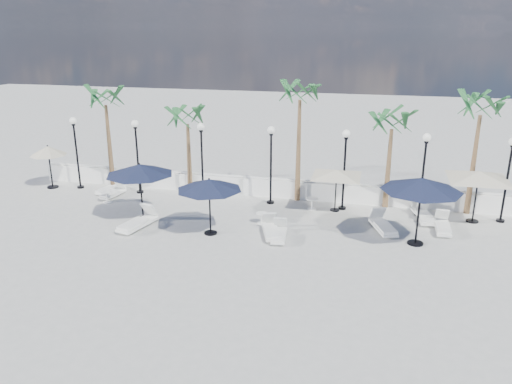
% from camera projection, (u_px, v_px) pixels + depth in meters
% --- Properties ---
extents(ground, '(100.00, 100.00, 0.00)m').
position_uv_depth(ground, '(234.00, 260.00, 18.62)').
color(ground, '#A4A49F').
rests_on(ground, ground).
extents(balustrade, '(26.00, 0.30, 1.01)m').
position_uv_depth(balustrade, '(275.00, 188.00, 25.40)').
color(balustrade, white).
rests_on(balustrade, ground).
extents(lamppost_0, '(0.36, 0.36, 3.84)m').
position_uv_depth(lamppost_0, '(76.00, 143.00, 26.17)').
color(lamppost_0, black).
rests_on(lamppost_0, ground).
extents(lamppost_1, '(0.36, 0.36, 3.84)m').
position_uv_depth(lamppost_1, '(137.00, 146.00, 25.39)').
color(lamppost_1, black).
rests_on(lamppost_1, ground).
extents(lamppost_2, '(0.36, 0.36, 3.84)m').
position_uv_depth(lamppost_2, '(202.00, 150.00, 24.61)').
color(lamppost_2, black).
rests_on(lamppost_2, ground).
extents(lamppost_3, '(0.36, 0.36, 3.84)m').
position_uv_depth(lamppost_3, '(271.00, 154.00, 23.83)').
color(lamppost_3, black).
rests_on(lamppost_3, ground).
extents(lamppost_4, '(0.36, 0.36, 3.84)m').
position_uv_depth(lamppost_4, '(345.00, 158.00, 23.06)').
color(lamppost_4, black).
rests_on(lamppost_4, ground).
extents(lamppost_5, '(0.36, 0.36, 3.84)m').
position_uv_depth(lamppost_5, '(424.00, 163.00, 22.28)').
color(lamppost_5, black).
rests_on(lamppost_5, ground).
extents(lamppost_6, '(0.36, 0.36, 3.84)m').
position_uv_depth(lamppost_6, '(509.00, 168.00, 21.50)').
color(lamppost_6, black).
rests_on(lamppost_6, ground).
extents(palm_0, '(2.60, 2.60, 5.50)m').
position_uv_depth(palm_0, '(105.00, 102.00, 25.93)').
color(palm_0, brown).
rests_on(palm_0, ground).
extents(palm_1, '(2.60, 2.60, 4.70)m').
position_uv_depth(palm_1, '(187.00, 121.00, 25.18)').
color(palm_1, brown).
rests_on(palm_1, ground).
extents(palm_2, '(2.60, 2.60, 6.10)m').
position_uv_depth(palm_2, '(300.00, 97.00, 23.48)').
color(palm_2, brown).
rests_on(palm_2, ground).
extents(palm_3, '(2.60, 2.60, 4.90)m').
position_uv_depth(palm_3, '(392.00, 126.00, 22.89)').
color(palm_3, brown).
rests_on(palm_3, ground).
extents(palm_4, '(2.60, 2.60, 5.70)m').
position_uv_depth(palm_4, '(481.00, 112.00, 21.82)').
color(palm_4, brown).
rests_on(palm_4, ground).
extents(lounger_0, '(0.79, 1.69, 0.61)m').
position_uv_depth(lounger_0, '(113.00, 193.00, 25.52)').
color(lounger_0, white).
rests_on(lounger_0, ground).
extents(lounger_1, '(1.14, 2.21, 0.79)m').
position_uv_depth(lounger_1, '(138.00, 222.00, 21.54)').
color(lounger_1, white).
rests_on(lounger_1, ground).
extents(lounger_2, '(0.87, 1.79, 0.64)m').
position_uv_depth(lounger_2, '(110.00, 188.00, 26.21)').
color(lounger_2, white).
rests_on(lounger_2, ground).
extents(lounger_3, '(0.74, 1.76, 0.64)m').
position_uv_depth(lounger_3, '(279.00, 234.00, 20.45)').
color(lounger_3, white).
rests_on(lounger_3, ground).
extents(lounger_4, '(1.26, 2.08, 0.74)m').
position_uv_depth(lounger_4, '(383.00, 225.00, 21.20)').
color(lounger_4, white).
rests_on(lounger_4, ground).
extents(lounger_5, '(1.16, 1.96, 0.70)m').
position_uv_depth(lounger_5, '(271.00, 230.00, 20.78)').
color(lounger_5, white).
rests_on(lounger_5, ground).
extents(lounger_6, '(0.64, 1.85, 0.69)m').
position_uv_depth(lounger_6, '(443.00, 226.00, 21.19)').
color(lounger_6, white).
rests_on(lounger_6, ground).
extents(lounger_7, '(0.72, 1.79, 0.65)m').
position_uv_depth(lounger_7, '(425.00, 216.00, 22.31)').
color(lounger_7, white).
rests_on(lounger_7, ground).
extents(lounger_8, '(0.99, 1.80, 0.64)m').
position_uv_depth(lounger_8, '(423.00, 213.00, 22.70)').
color(lounger_8, white).
rests_on(lounger_8, ground).
extents(side_table_0, '(0.59, 0.59, 0.58)m').
position_uv_depth(side_table_0, '(107.00, 196.00, 24.62)').
color(side_table_0, white).
rests_on(side_table_0, ground).
extents(side_table_1, '(0.51, 0.51, 0.49)m').
position_uv_depth(side_table_1, '(262.00, 217.00, 22.00)').
color(side_table_1, white).
rests_on(side_table_1, ground).
extents(side_table_2, '(0.58, 0.58, 0.56)m').
position_uv_depth(side_table_2, '(312.00, 203.00, 23.67)').
color(side_table_2, white).
rests_on(side_table_2, ground).
extents(parasol_navy_left, '(2.99, 2.99, 2.64)m').
position_uv_depth(parasol_navy_left, '(140.00, 170.00, 21.84)').
color(parasol_navy_left, black).
rests_on(parasol_navy_left, ground).
extents(parasol_navy_mid, '(2.73, 2.73, 2.45)m').
position_uv_depth(parasol_navy_mid, '(209.00, 185.00, 20.33)').
color(parasol_navy_mid, black).
rests_on(parasol_navy_mid, ground).
extents(parasol_navy_right, '(3.17, 3.17, 2.84)m').
position_uv_depth(parasol_navy_right, '(422.00, 185.00, 19.22)').
color(parasol_navy_right, black).
rests_on(parasol_navy_right, ground).
extents(parasol_cream_sq_a, '(4.38, 4.38, 2.15)m').
position_uv_depth(parasol_cream_sq_a, '(337.00, 170.00, 23.01)').
color(parasol_cream_sq_a, black).
rests_on(parasol_cream_sq_a, ground).
extents(parasol_cream_sq_b, '(5.02, 5.02, 2.52)m').
position_uv_depth(parasol_cream_sq_b, '(479.00, 172.00, 21.54)').
color(parasol_cream_sq_b, black).
rests_on(parasol_cream_sq_b, ground).
extents(parasol_cream_small, '(1.92, 1.92, 2.36)m').
position_uv_depth(parasol_cream_small, '(48.00, 151.00, 26.38)').
color(parasol_cream_small, black).
rests_on(parasol_cream_small, ground).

